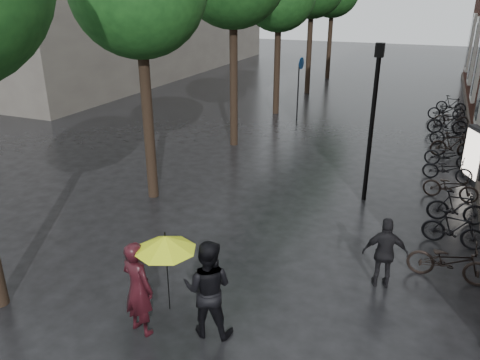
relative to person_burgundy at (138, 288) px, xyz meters
The scene contains 8 objects.
person_burgundy is the anchor object (origin of this frame).
person_black 1.30m from the person_burgundy, 21.26° to the left, with size 0.95×0.74×1.95m, color black.
lime_umbrella 1.15m from the person_burgundy, 15.44° to the left, with size 1.10×1.10×1.62m.
pedestrian_walking 5.24m from the person_burgundy, 39.37° to the left, with size 0.96×0.40×1.63m, color black.
parked_bicycles 13.91m from the person_burgundy, 67.15° to the left, with size 2.11×17.88×1.05m.
ad_lightbox 12.38m from the person_burgundy, 60.35° to the left, with size 0.29×1.25×1.89m.
lamp_post 8.64m from the person_burgundy, 69.45° to the left, with size 0.24×0.24×4.75m.
cycle_sign 16.88m from the person_burgundy, 96.03° to the left, with size 0.16×0.56×3.10m.
Camera 1 is at (3.74, -4.54, 6.03)m, focal length 35.00 mm.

